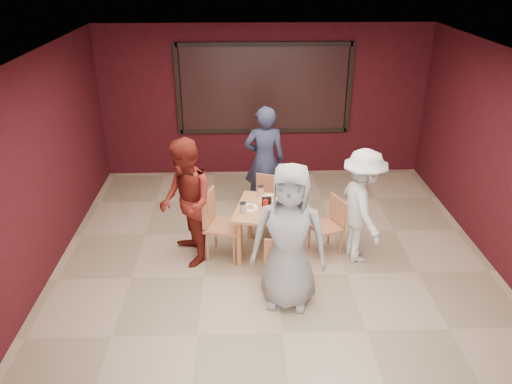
{
  "coord_description": "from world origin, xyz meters",
  "views": [
    {
      "loc": [
        -0.44,
        -5.5,
        3.9
      ],
      "look_at": [
        -0.24,
        0.53,
        0.98
      ],
      "focal_mm": 35.0,
      "sensor_mm": 36.0,
      "label": 1
    }
  ],
  "objects_px": {
    "diner_front": "(289,237)",
    "diner_left": "(186,203)",
    "dining_table": "(271,213)",
    "diner_back": "(265,161)",
    "chair_right": "(330,222)",
    "chair_left": "(218,221)",
    "chair_back": "(267,201)",
    "diner_right": "(362,207)",
    "chair_front": "(280,260)"
  },
  "relations": [
    {
      "from": "chair_right",
      "to": "diner_front",
      "type": "relative_size",
      "value": 0.45
    },
    {
      "from": "dining_table",
      "to": "diner_back",
      "type": "relative_size",
      "value": 0.63
    },
    {
      "from": "diner_front",
      "to": "diner_left",
      "type": "distance_m",
      "value": 1.62
    },
    {
      "from": "diner_back",
      "to": "chair_back",
      "type": "bearing_deg",
      "value": 90.05
    },
    {
      "from": "diner_back",
      "to": "chair_left",
      "type": "bearing_deg",
      "value": 61.28
    },
    {
      "from": "diner_left",
      "to": "dining_table",
      "type": "bearing_deg",
      "value": 76.61
    },
    {
      "from": "chair_front",
      "to": "chair_right",
      "type": "bearing_deg",
      "value": 49.15
    },
    {
      "from": "diner_back",
      "to": "chair_right",
      "type": "bearing_deg",
      "value": 123.15
    },
    {
      "from": "chair_back",
      "to": "diner_right",
      "type": "relative_size",
      "value": 0.55
    },
    {
      "from": "chair_left",
      "to": "diner_right",
      "type": "relative_size",
      "value": 0.6
    },
    {
      "from": "chair_front",
      "to": "diner_right",
      "type": "xyz_separation_m",
      "value": [
        1.15,
        0.71,
        0.36
      ]
    },
    {
      "from": "chair_right",
      "to": "diner_right",
      "type": "distance_m",
      "value": 0.54
    },
    {
      "from": "chair_back",
      "to": "diner_front",
      "type": "bearing_deg",
      "value": -84.88
    },
    {
      "from": "chair_left",
      "to": "chair_right",
      "type": "height_order",
      "value": "chair_left"
    },
    {
      "from": "chair_front",
      "to": "chair_back",
      "type": "relative_size",
      "value": 0.9
    },
    {
      "from": "chair_back",
      "to": "diner_left",
      "type": "xyz_separation_m",
      "value": [
        -1.13,
        -0.77,
        0.38
      ]
    },
    {
      "from": "chair_front",
      "to": "diner_front",
      "type": "xyz_separation_m",
      "value": [
        0.07,
        -0.23,
        0.47
      ]
    },
    {
      "from": "chair_front",
      "to": "chair_right",
      "type": "xyz_separation_m",
      "value": [
        0.77,
        0.9,
        0.02
      ]
    },
    {
      "from": "chair_front",
      "to": "diner_front",
      "type": "height_order",
      "value": "diner_front"
    },
    {
      "from": "chair_left",
      "to": "diner_back",
      "type": "distance_m",
      "value": 1.56
    },
    {
      "from": "diner_left",
      "to": "diner_right",
      "type": "bearing_deg",
      "value": 71.08
    },
    {
      "from": "chair_front",
      "to": "diner_left",
      "type": "relative_size",
      "value": 0.45
    },
    {
      "from": "diner_back",
      "to": "chair_front",
      "type": "bearing_deg",
      "value": 91.39
    },
    {
      "from": "dining_table",
      "to": "diner_right",
      "type": "distance_m",
      "value": 1.23
    },
    {
      "from": "dining_table",
      "to": "diner_left",
      "type": "relative_size",
      "value": 0.63
    },
    {
      "from": "chair_back",
      "to": "diner_right",
      "type": "xyz_separation_m",
      "value": [
        1.23,
        -0.81,
        0.31
      ]
    },
    {
      "from": "diner_front",
      "to": "diner_right",
      "type": "relative_size",
      "value": 1.13
    },
    {
      "from": "diner_front",
      "to": "diner_right",
      "type": "bearing_deg",
      "value": 52.22
    },
    {
      "from": "diner_left",
      "to": "diner_right",
      "type": "relative_size",
      "value": 1.09
    },
    {
      "from": "chair_left",
      "to": "diner_left",
      "type": "relative_size",
      "value": 0.55
    },
    {
      "from": "diner_back",
      "to": "diner_right",
      "type": "xyz_separation_m",
      "value": [
        1.24,
        -1.47,
        -0.09
      ]
    },
    {
      "from": "diner_front",
      "to": "diner_back",
      "type": "bearing_deg",
      "value": 105.03
    },
    {
      "from": "chair_back",
      "to": "chair_right",
      "type": "height_order",
      "value": "chair_back"
    },
    {
      "from": "dining_table",
      "to": "diner_back",
      "type": "bearing_deg",
      "value": 91.12
    },
    {
      "from": "chair_right",
      "to": "chair_front",
      "type": "bearing_deg",
      "value": -130.85
    },
    {
      "from": "diner_front",
      "to": "dining_table",
      "type": "bearing_deg",
      "value": 108.64
    },
    {
      "from": "chair_right",
      "to": "diner_front",
      "type": "xyz_separation_m",
      "value": [
        -0.7,
        -1.13,
        0.45
      ]
    },
    {
      "from": "chair_back",
      "to": "diner_left",
      "type": "relative_size",
      "value": 0.5
    },
    {
      "from": "chair_front",
      "to": "dining_table",
      "type": "bearing_deg",
      "value": 94.74
    },
    {
      "from": "chair_back",
      "to": "dining_table",
      "type": "bearing_deg",
      "value": -88.94
    },
    {
      "from": "dining_table",
      "to": "chair_left",
      "type": "height_order",
      "value": "chair_left"
    },
    {
      "from": "chair_front",
      "to": "diner_front",
      "type": "distance_m",
      "value": 0.53
    },
    {
      "from": "chair_left",
      "to": "diner_left",
      "type": "xyz_separation_m",
      "value": [
        -0.42,
        -0.08,
        0.33
      ]
    },
    {
      "from": "diner_back",
      "to": "diner_left",
      "type": "height_order",
      "value": "diner_back"
    },
    {
      "from": "chair_back",
      "to": "diner_back",
      "type": "distance_m",
      "value": 0.77
    },
    {
      "from": "diner_left",
      "to": "diner_right",
      "type": "xyz_separation_m",
      "value": [
        2.36,
        -0.04,
        -0.07
      ]
    },
    {
      "from": "dining_table",
      "to": "chair_left",
      "type": "xyz_separation_m",
      "value": [
        -0.73,
        -0.01,
        -0.1
      ]
    },
    {
      "from": "diner_front",
      "to": "diner_right",
      "type": "height_order",
      "value": "diner_front"
    },
    {
      "from": "diner_back",
      "to": "diner_right",
      "type": "bearing_deg",
      "value": 129.14
    },
    {
      "from": "dining_table",
      "to": "chair_right",
      "type": "xyz_separation_m",
      "value": [
        0.84,
        0.06,
        -0.19
      ]
    }
  ]
}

